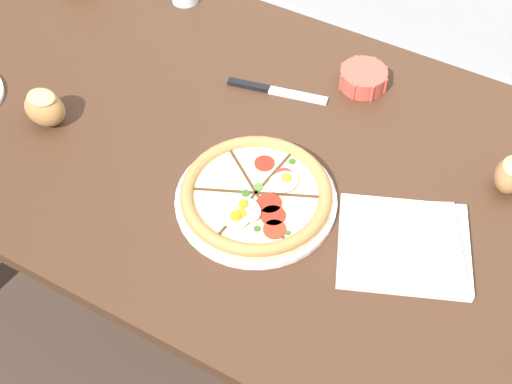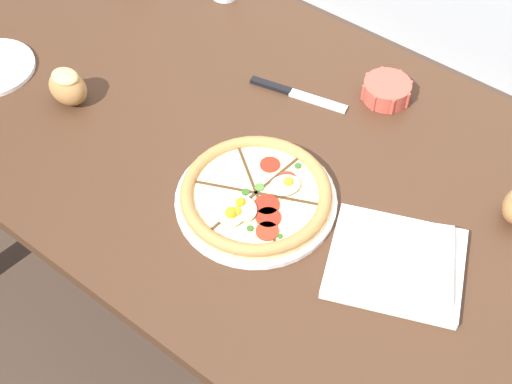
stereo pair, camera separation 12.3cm
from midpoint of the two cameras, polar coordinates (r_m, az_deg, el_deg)
ground_plane at (r=2.01m, az=-1.95°, el=-10.85°), size 12.00×12.00×0.00m
dining_table at (r=1.47m, az=-2.61°, el=1.00°), size 1.59×0.87×0.73m
pizza at (r=1.31m, az=-2.69°, el=-0.48°), size 0.30×0.30×0.05m
ramekin_bowl at (r=1.53m, az=6.31°, el=8.96°), size 0.11×0.11×0.04m
napkin_folded at (r=1.26m, az=9.05°, el=-4.25°), size 0.29×0.27×0.04m
bread_piece_near at (r=1.38m, az=17.33°, el=1.23°), size 0.07×0.08×0.07m
bread_piece_far at (r=1.51m, az=-18.85°, el=6.31°), size 0.09×0.07×0.08m
knife_main at (r=1.52m, az=-0.74°, el=7.98°), size 0.22×0.07×0.01m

